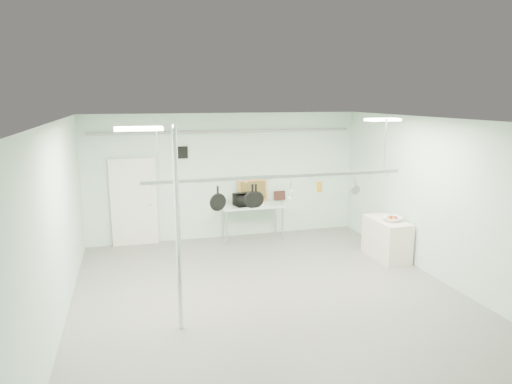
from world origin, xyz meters
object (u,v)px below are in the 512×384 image
object	(u,v)px
pot_rack	(279,175)
fruit_bowl	(392,219)
side_cabinet	(387,239)
skillet_mid	(252,196)
skillet_left	(218,198)
coffee_canister	(261,202)
prep_table	(252,207)
microwave	(245,199)
chrome_pole	(178,231)
skillet_right	(256,195)

from	to	relation	value
pot_rack	fruit_bowl	distance (m)	3.38
side_cabinet	skillet_mid	world-z (taller)	skillet_mid
side_cabinet	skillet_left	xyz separation A→B (m)	(-4.06, -1.10, 1.43)
skillet_left	coffee_canister	bearing A→B (deg)	45.36
prep_table	microwave	size ratio (longest dim) A/B	2.84
prep_table	side_cabinet	size ratio (longest dim) A/B	1.33
chrome_pole	prep_table	bearing A→B (deg)	61.29
skillet_left	side_cabinet	bearing A→B (deg)	-1.31
coffee_canister	prep_table	bearing A→B (deg)	153.67
chrome_pole	skillet_left	size ratio (longest dim) A/B	7.65
skillet_right	skillet_mid	bearing A→B (deg)	178.96
microwave	coffee_canister	distance (m)	0.40
skillet_left	skillet_mid	xyz separation A→B (m)	(0.62, 0.00, -0.00)
microwave	coffee_canister	xyz separation A→B (m)	(0.39, -0.07, -0.07)
chrome_pole	side_cabinet	xyz separation A→B (m)	(4.85, 2.00, -1.15)
chrome_pole	prep_table	world-z (taller)	chrome_pole
pot_rack	skillet_mid	world-z (taller)	pot_rack
fruit_bowl	side_cabinet	bearing A→B (deg)	102.09
coffee_canister	skillet_right	size ratio (longest dim) A/B	0.44
fruit_bowl	skillet_left	size ratio (longest dim) A/B	0.98
skillet_right	microwave	bearing A→B (deg)	77.86
fruit_bowl	skillet_left	xyz separation A→B (m)	(-4.09, -0.97, 0.93)
skillet_mid	microwave	bearing A→B (deg)	76.61
prep_table	skillet_left	xyz separation A→B (m)	(-1.51, -3.30, 1.04)
chrome_pole	skillet_left	bearing A→B (deg)	48.64
prep_table	skillet_mid	distance (m)	3.57
skillet_left	chrome_pole	bearing A→B (deg)	-147.84
pot_rack	skillet_mid	size ratio (longest dim) A/B	11.24
prep_table	microwave	distance (m)	0.30
skillet_right	side_cabinet	bearing A→B (deg)	17.01
fruit_bowl	skillet_right	xyz separation A→B (m)	(-3.40, -0.97, 0.93)
side_cabinet	microwave	bearing A→B (deg)	141.65
prep_table	skillet_left	distance (m)	3.78
skillet_right	fruit_bowl	bearing A→B (deg)	14.80
skillet_mid	side_cabinet	bearing A→B (deg)	16.50
chrome_pole	microwave	distance (m)	4.70
microwave	skillet_mid	bearing A→B (deg)	65.64
prep_table	pot_rack	world-z (taller)	pot_rack
coffee_canister	skillet_left	world-z (taller)	skillet_left
chrome_pole	side_cabinet	world-z (taller)	chrome_pole
chrome_pole	fruit_bowl	bearing A→B (deg)	20.93
skillet_mid	skillet_right	bearing A→B (deg)	-1.24
microwave	skillet_right	bearing A→B (deg)	66.69
microwave	skillet_left	xyz separation A→B (m)	(-1.32, -3.26, 0.81)
pot_rack	skillet_left	distance (m)	1.16
coffee_canister	fruit_bowl	distance (m)	3.26
prep_table	skillet_mid	xyz separation A→B (m)	(-0.89, -3.30, 1.04)
pot_rack	coffee_canister	world-z (taller)	pot_rack
skillet_left	microwave	bearing A→B (deg)	51.46
fruit_bowl	microwave	bearing A→B (deg)	140.26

